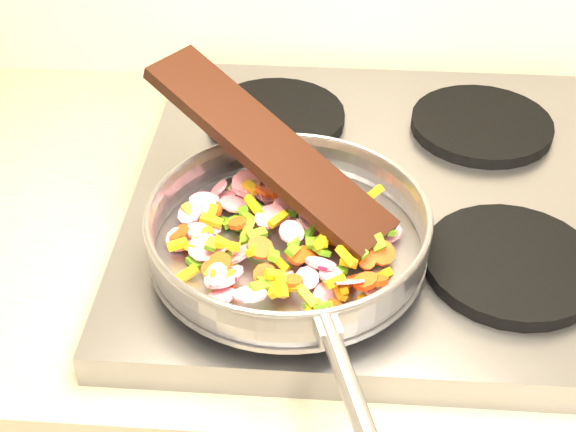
{
  "coord_description": "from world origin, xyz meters",
  "views": [
    {
      "loc": [
        -0.76,
        0.87,
        1.53
      ],
      "look_at": [
        -0.8,
        1.52,
        1.0
      ],
      "focal_mm": 50.0,
      "sensor_mm": 36.0,
      "label": 1
    }
  ],
  "objects": [
    {
      "name": "cooktop",
      "position": [
        -0.7,
        1.67,
        0.92
      ],
      "size": [
        0.6,
        0.6,
        0.04
      ],
      "primitive_type": "cube",
      "color": "#939399",
      "rests_on": "counter_top"
    },
    {
      "name": "vegetable_heap",
      "position": [
        -0.81,
        1.52,
        0.98
      ],
      "size": [
        0.26,
        0.25,
        0.05
      ],
      "color": "#529318",
      "rests_on": "saute_pan"
    },
    {
      "name": "grate_fr",
      "position": [
        -0.56,
        1.52,
        0.95
      ],
      "size": [
        0.19,
        0.19,
        0.02
      ],
      "primitive_type": "cylinder",
      "color": "black",
      "rests_on": "cooktop"
    },
    {
      "name": "grate_bl",
      "position": [
        -0.84,
        1.81,
        0.95
      ],
      "size": [
        0.19,
        0.19,
        0.02
      ],
      "primitive_type": "cylinder",
      "color": "black",
      "rests_on": "cooktop"
    },
    {
      "name": "wooden_spatula",
      "position": [
        -0.83,
        1.6,
        1.04
      ],
      "size": [
        0.29,
        0.24,
        0.13
      ],
      "primitive_type": "cube",
      "rotation": [
        0.0,
        -0.35,
        2.53
      ],
      "color": "black",
      "rests_on": "saute_pan"
    },
    {
      "name": "grate_br",
      "position": [
        -0.56,
        1.81,
        0.95
      ],
      "size": [
        0.19,
        0.19,
        0.02
      ],
      "primitive_type": "cylinder",
      "color": "black",
      "rests_on": "cooktop"
    },
    {
      "name": "saute_pan",
      "position": [
        -0.8,
        1.52,
        0.99
      ],
      "size": [
        0.34,
        0.5,
        0.05
      ],
      "rotation": [
        0.0,
        0.0,
        0.3
      ],
      "color": "#9E9EA5",
      "rests_on": "grate_fl"
    },
    {
      "name": "grate_fl",
      "position": [
        -0.84,
        1.52,
        0.95
      ],
      "size": [
        0.19,
        0.19,
        0.02
      ],
      "primitive_type": "cylinder",
      "color": "black",
      "rests_on": "cooktop"
    }
  ]
}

